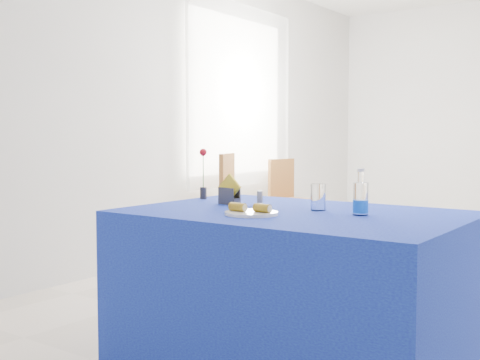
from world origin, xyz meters
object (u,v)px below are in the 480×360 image
plate (251,213)px  chair_win_a (238,197)px  water_bottle (361,200)px  blue_table (294,288)px  chair_win_b (288,194)px

plate → chair_win_a: bearing=127.2°
water_bottle → blue_table: bearing=-170.8°
blue_table → water_bottle: water_bottle is taller
water_bottle → chair_win_b: bearing=126.3°
plate → water_bottle: size_ratio=1.16×
chair_win_a → plate: bearing=-165.1°
water_bottle → chair_win_b: water_bottle is taller
blue_table → water_bottle: size_ratio=7.44×
blue_table → chair_win_a: bearing=131.6°
plate → blue_table: plate is taller
plate → chair_win_b: bearing=118.6°
plate → blue_table: bearing=68.5°
water_bottle → chair_win_a: bearing=136.9°
chair_win_a → chair_win_b: bearing=-20.8°
blue_table → chair_win_a: chair_win_a is taller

